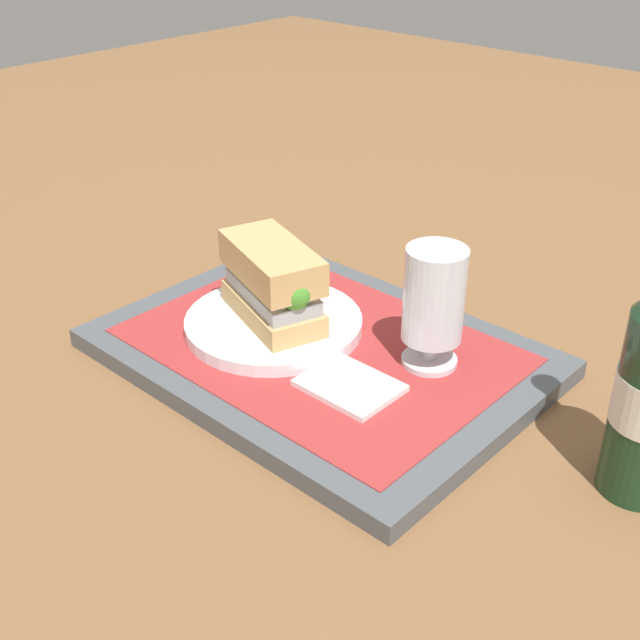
{
  "coord_description": "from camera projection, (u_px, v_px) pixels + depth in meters",
  "views": [
    {
      "loc": [
        0.49,
        -0.54,
        0.47
      ],
      "look_at": [
        0.0,
        0.0,
        0.05
      ],
      "focal_mm": 46.08,
      "sensor_mm": 36.0,
      "label": 1
    }
  ],
  "objects": [
    {
      "name": "beer_glass",
      "position": [
        434.0,
        302.0,
        0.79
      ],
      "size": [
        0.06,
        0.06,
        0.12
      ],
      "color": "silver",
      "rests_on": "placemat"
    },
    {
      "name": "plate",
      "position": [
        274.0,
        323.0,
        0.88
      ],
      "size": [
        0.19,
        0.19,
        0.01
      ],
      "primitive_type": "cylinder",
      "color": "white",
      "rests_on": "placemat"
    },
    {
      "name": "ground_plane",
      "position": [
        320.0,
        361.0,
        0.86
      ],
      "size": [
        3.0,
        3.0,
        0.0
      ],
      "primitive_type": "plane",
      "color": "brown"
    },
    {
      "name": "placemat",
      "position": [
        320.0,
        344.0,
        0.85
      ],
      "size": [
        0.38,
        0.27,
        0.0
      ],
      "primitive_type": "cube",
      "color": "#9E2D2D",
      "rests_on": "tray"
    },
    {
      "name": "sandwich",
      "position": [
        274.0,
        283.0,
        0.85
      ],
      "size": [
        0.14,
        0.1,
        0.08
      ],
      "rotation": [
        0.0,
        0.0,
        -0.33
      ],
      "color": "tan",
      "rests_on": "plate"
    },
    {
      "name": "tray",
      "position": [
        320.0,
        353.0,
        0.86
      ],
      "size": [
        0.44,
        0.32,
        0.02
      ],
      "primitive_type": "cube",
      "color": "#4C5156",
      "rests_on": "ground_plane"
    },
    {
      "name": "napkin_folded",
      "position": [
        350.0,
        386.0,
        0.78
      ],
      "size": [
        0.09,
        0.07,
        0.01
      ],
      "primitive_type": "cube",
      "color": "white",
      "rests_on": "placemat"
    }
  ]
}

